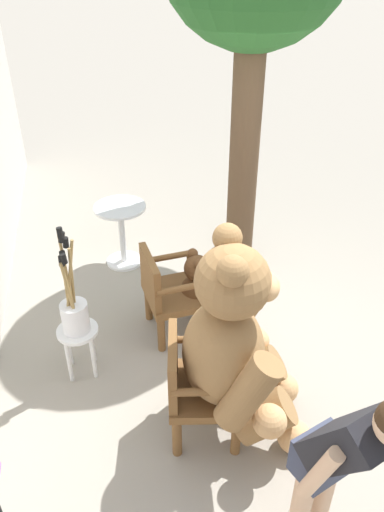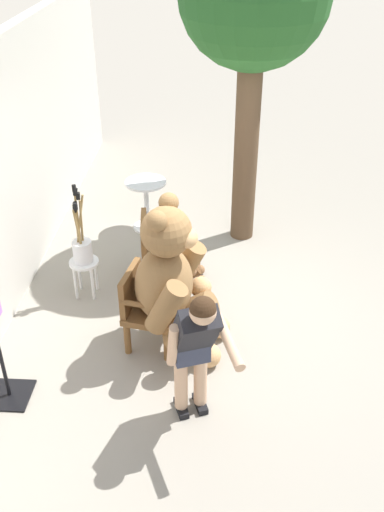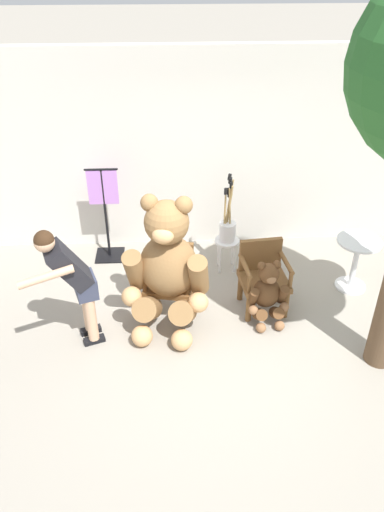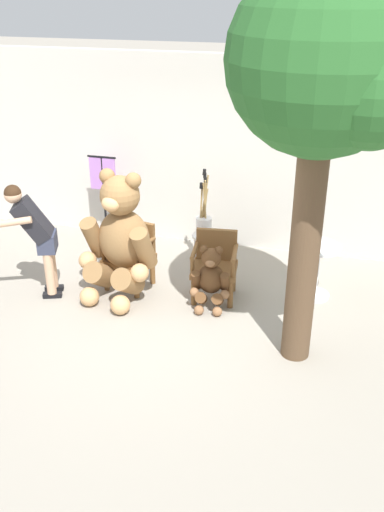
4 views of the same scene
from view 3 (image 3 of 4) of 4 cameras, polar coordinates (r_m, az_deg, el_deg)
ground_plane at (r=5.76m, az=3.39°, el=-10.44°), size 60.00×60.00×0.00m
back_wall at (r=7.04m, az=1.77°, el=11.87°), size 10.00×0.16×2.80m
wooden_chair_left at (r=6.02m, az=-2.52°, el=-2.46°), size 0.65×0.62×0.86m
wooden_chair_right at (r=6.12m, az=8.11°, el=-2.11°), size 0.61×0.58×0.86m
teddy_bear_large at (r=5.60m, az=-2.86°, el=-1.19°), size 1.02×1.02×1.66m
teddy_bear_small at (r=5.94m, az=8.63°, el=-4.19°), size 0.50×0.49×0.82m
person_visitor at (r=5.42m, az=-13.58°, el=-2.33°), size 0.75×0.65×1.51m
white_stool at (r=6.81m, az=3.99°, el=1.10°), size 0.34×0.34×0.46m
brush_bucket at (r=6.64m, az=4.09°, el=3.41°), size 0.22×0.22×0.96m
round_side_table at (r=6.71m, az=18.22°, el=-0.27°), size 0.56×0.56×0.72m
clothing_display_stand at (r=6.97m, az=-9.87°, el=4.97°), size 0.44×0.40×1.36m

